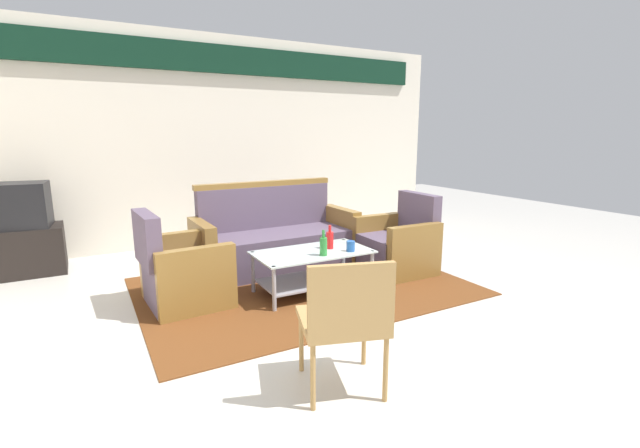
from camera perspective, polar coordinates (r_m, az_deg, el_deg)
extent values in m
plane|color=beige|center=(3.91, 4.55, -11.02)|extent=(14.00, 14.00, 0.00)
cube|color=silver|center=(6.38, -10.75, 10.60)|extent=(6.52, 0.12, 2.80)
cube|color=black|center=(6.37, -10.87, 20.26)|extent=(5.76, 0.08, 0.36)
cube|color=brown|center=(4.43, -2.13, -8.13)|extent=(3.12, 2.22, 0.01)
cube|color=#5B4C60|center=(4.94, -5.56, -3.44)|extent=(1.61, 0.73, 0.42)
cube|color=#5B4C60|center=(5.13, -7.14, 2.25)|extent=(1.60, 0.17, 0.48)
cube|color=olive|center=(5.30, 2.71, -1.21)|extent=(0.13, 0.70, 0.62)
cube|color=olive|center=(4.64, -15.08, -3.51)|extent=(0.13, 0.70, 0.62)
cube|color=olive|center=(5.09, -7.22, 5.25)|extent=(1.64, 0.13, 0.06)
cube|color=#5B4C60|center=(4.14, -16.99, -7.09)|extent=(0.70, 0.64, 0.40)
cube|color=#5B4C60|center=(3.96, -21.67, -1.87)|extent=(0.16, 0.61, 0.45)
cube|color=olive|center=(4.42, -18.22, -4.74)|extent=(0.66, 0.14, 0.58)
cube|color=olive|center=(3.81, -15.71, -7.24)|extent=(0.66, 0.14, 0.58)
cube|color=#5B4C60|center=(4.90, 9.76, -3.78)|extent=(0.67, 0.61, 0.40)
cube|color=#5B4C60|center=(5.00, 12.75, 1.40)|extent=(0.13, 0.60, 0.45)
cube|color=olive|center=(4.63, 12.27, -3.66)|extent=(0.66, 0.11, 0.58)
cube|color=olive|center=(5.14, 7.56, -1.96)|extent=(0.66, 0.11, 0.58)
cube|color=silver|center=(4.16, -0.98, -3.69)|extent=(1.10, 0.60, 0.02)
cube|color=#9E9EA5|center=(4.24, -0.96, -7.24)|extent=(1.00, 0.52, 0.02)
cylinder|color=#9E9EA5|center=(4.25, -8.76, -6.22)|extent=(0.04, 0.04, 0.40)
cylinder|color=#9E9EA5|center=(4.67, 3.08, -4.41)|extent=(0.04, 0.04, 0.40)
cylinder|color=#9E9EA5|center=(3.79, -6.01, -8.40)|extent=(0.04, 0.04, 0.40)
cylinder|color=#9E9EA5|center=(4.26, 6.79, -6.10)|extent=(0.04, 0.04, 0.40)
cylinder|color=#2D8C38|center=(4.00, 0.45, -2.97)|extent=(0.07, 0.07, 0.17)
cylinder|color=#2D8C38|center=(3.97, 0.45, -1.31)|extent=(0.03, 0.03, 0.07)
cylinder|color=red|center=(4.24, 1.29, -2.15)|extent=(0.07, 0.07, 0.16)
cylinder|color=red|center=(4.22, 1.30, -0.62)|extent=(0.03, 0.03, 0.07)
cylinder|color=#2659A5|center=(4.16, 4.02, -2.89)|extent=(0.08, 0.08, 0.10)
cube|color=black|center=(5.72, -34.30, -2.94)|extent=(0.80, 0.50, 0.52)
cube|color=black|center=(5.64, -34.89, 1.99)|extent=(0.64, 0.49, 0.48)
cube|color=black|center=(5.85, -34.48, 2.33)|extent=(0.51, 0.06, 0.36)
cube|color=#AD844C|center=(2.66, 2.79, -12.53)|extent=(0.60, 0.60, 0.04)
cube|color=#AD844C|center=(2.38, 4.14, -9.83)|extent=(0.47, 0.18, 0.40)
cylinder|color=#AD844C|center=(2.90, -2.47, -14.96)|extent=(0.03, 0.03, 0.42)
cylinder|color=#AD844C|center=(2.98, 5.78, -14.20)|extent=(0.03, 0.03, 0.42)
cylinder|color=#AD844C|center=(2.54, -0.93, -19.18)|extent=(0.03, 0.03, 0.42)
cylinder|color=#AD844C|center=(2.63, 8.57, -18.06)|extent=(0.03, 0.03, 0.42)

